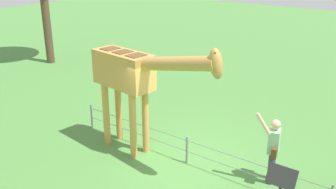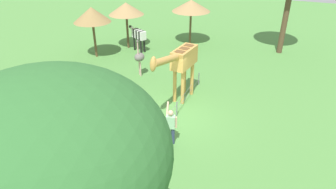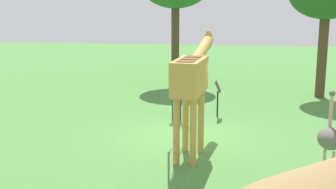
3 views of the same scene
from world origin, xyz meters
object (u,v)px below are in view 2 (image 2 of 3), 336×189
(giraffe, at_px, (181,62))
(shade_hut_aside, at_px, (126,9))
(ostrich, at_px, (139,57))
(zebra, at_px, (138,35))
(shade_hut_far, at_px, (92,15))
(visitor, at_px, (170,125))
(shade_hut_near, at_px, (191,6))
(info_sign, at_px, (130,126))
(tree_northeast, at_px, (52,157))

(giraffe, distance_m, shade_hut_aside, 8.69)
(ostrich, relative_size, shade_hut_aside, 0.68)
(zebra, height_order, shade_hut_far, shade_hut_far)
(zebra, xyz_separation_m, ostrich, (3.74, 1.99, 0.01))
(ostrich, relative_size, shade_hut_far, 0.67)
(visitor, relative_size, shade_hut_aside, 0.53)
(zebra, distance_m, ostrich, 4.23)
(ostrich, height_order, shade_hut_far, shade_hut_far)
(ostrich, distance_m, shade_hut_far, 4.81)
(shade_hut_near, distance_m, shade_hut_far, 7.18)
(zebra, bearing_deg, ostrich, 28.00)
(ostrich, bearing_deg, zebra, -152.00)
(giraffe, relative_size, shade_hut_far, 1.18)
(info_sign, bearing_deg, shade_hut_near, -172.04)
(giraffe, height_order, info_sign, giraffe)
(visitor, bearing_deg, shade_hut_aside, -143.02)
(shade_hut_aside, bearing_deg, giraffe, 46.43)
(shade_hut_near, relative_size, shade_hut_aside, 1.00)
(ostrich, relative_size, shade_hut_near, 0.69)
(giraffe, relative_size, info_sign, 3.01)
(shade_hut_far, relative_size, tree_northeast, 0.54)
(shade_hut_aside, bearing_deg, info_sign, 29.27)
(shade_hut_near, height_order, tree_northeast, tree_northeast)
(tree_northeast, xyz_separation_m, info_sign, (-6.09, -2.33, -3.99))
(shade_hut_far, height_order, info_sign, shade_hut_far)
(shade_hut_near, height_order, shade_hut_far, shade_hut_far)
(zebra, height_order, shade_hut_aside, shade_hut_aside)
(zebra, relative_size, ostrich, 0.77)
(info_sign, bearing_deg, ostrich, -156.30)
(zebra, bearing_deg, visitor, 33.67)
(zebra, distance_m, shade_hut_far, 3.49)
(shade_hut_far, bearing_deg, giraffe, 64.44)
(visitor, relative_size, info_sign, 1.33)
(visitor, distance_m, tree_northeast, 7.97)
(ostrich, bearing_deg, shade_hut_far, -111.30)
(shade_hut_near, distance_m, info_sign, 13.10)
(zebra, xyz_separation_m, info_sign, (9.87, 4.68, -0.21))
(visitor, bearing_deg, info_sign, -62.69)
(ostrich, xyz_separation_m, shade_hut_aside, (-4.04, -3.01, 1.67))
(info_sign, bearing_deg, zebra, -154.64)
(shade_hut_far, distance_m, info_sign, 10.56)
(giraffe, distance_m, ostrich, 3.92)
(zebra, height_order, ostrich, ostrich)
(shade_hut_near, distance_m, shade_hut_aside, 4.73)
(giraffe, xyz_separation_m, shade_hut_far, (-3.57, -7.46, 0.72))
(tree_northeast, bearing_deg, visitor, -172.28)
(shade_hut_near, bearing_deg, visitor, 14.83)
(giraffe, bearing_deg, tree_northeast, 9.71)
(visitor, xyz_separation_m, shade_hut_near, (-12.10, -3.21, 1.94))
(zebra, distance_m, shade_hut_near, 4.46)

